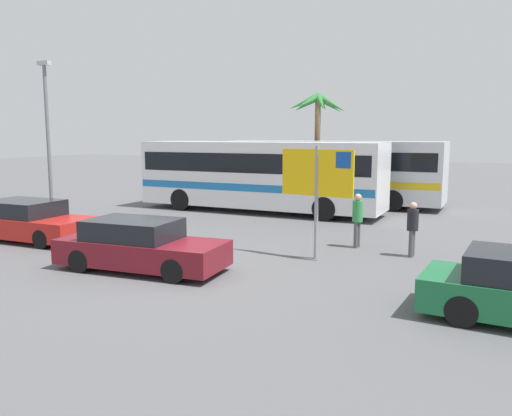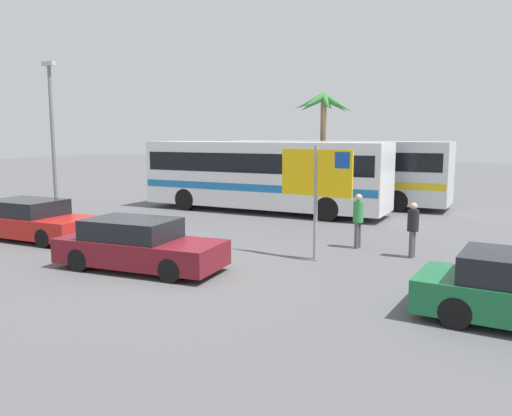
{
  "view_description": "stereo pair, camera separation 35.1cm",
  "coord_description": "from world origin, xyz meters",
  "px_view_note": "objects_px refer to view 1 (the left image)",
  "views": [
    {
      "loc": [
        7.56,
        -10.79,
        3.5
      ],
      "look_at": [
        0.86,
        3.13,
        1.3
      ],
      "focal_mm": 36.26,
      "sensor_mm": 36.0,
      "label": 1
    },
    {
      "loc": [
        7.87,
        -10.63,
        3.5
      ],
      "look_at": [
        0.86,
        3.13,
        1.3
      ],
      "focal_mm": 36.26,
      "sensor_mm": 36.0,
      "label": 2
    }
  ],
  "objects_px": {
    "ferry_sign": "(318,177)",
    "car_red": "(28,221)",
    "bus_rear_coach": "(328,169)",
    "bus_front_coach": "(259,173)",
    "pedestrian_crossing_lot": "(358,216)",
    "car_maroon": "(140,246)",
    "pedestrian_near_sign": "(413,225)"
  },
  "relations": [
    {
      "from": "bus_front_coach",
      "to": "ferry_sign",
      "type": "bearing_deg",
      "value": -54.38
    },
    {
      "from": "car_maroon",
      "to": "ferry_sign",
      "type": "bearing_deg",
      "value": 35.1
    },
    {
      "from": "ferry_sign",
      "to": "pedestrian_near_sign",
      "type": "height_order",
      "value": "ferry_sign"
    },
    {
      "from": "bus_rear_coach",
      "to": "car_red",
      "type": "bearing_deg",
      "value": -115.62
    },
    {
      "from": "pedestrian_crossing_lot",
      "to": "pedestrian_near_sign",
      "type": "bearing_deg",
      "value": 172.3
    },
    {
      "from": "bus_rear_coach",
      "to": "car_maroon",
      "type": "xyz_separation_m",
      "value": [
        -0.4,
        -14.5,
        -1.15
      ]
    },
    {
      "from": "ferry_sign",
      "to": "car_maroon",
      "type": "distance_m",
      "value": 5.19
    },
    {
      "from": "car_maroon",
      "to": "car_red",
      "type": "bearing_deg",
      "value": 160.75
    },
    {
      "from": "bus_rear_coach",
      "to": "pedestrian_near_sign",
      "type": "bearing_deg",
      "value": -59.94
    },
    {
      "from": "ferry_sign",
      "to": "pedestrian_near_sign",
      "type": "distance_m",
      "value": 3.1
    },
    {
      "from": "bus_front_coach",
      "to": "ferry_sign",
      "type": "relative_size",
      "value": 3.51
    },
    {
      "from": "ferry_sign",
      "to": "car_red",
      "type": "distance_m",
      "value": 9.88
    },
    {
      "from": "bus_rear_coach",
      "to": "car_red",
      "type": "height_order",
      "value": "bus_rear_coach"
    },
    {
      "from": "car_red",
      "to": "bus_front_coach",
      "type": "bearing_deg",
      "value": 63.37
    },
    {
      "from": "ferry_sign",
      "to": "car_maroon",
      "type": "relative_size",
      "value": 0.71
    },
    {
      "from": "ferry_sign",
      "to": "car_red",
      "type": "bearing_deg",
      "value": -161.96
    },
    {
      "from": "ferry_sign",
      "to": "car_red",
      "type": "xyz_separation_m",
      "value": [
        -9.6,
        -1.65,
        -1.69
      ]
    },
    {
      "from": "bus_front_coach",
      "to": "car_red",
      "type": "relative_size",
      "value": 2.45
    },
    {
      "from": "bus_front_coach",
      "to": "car_maroon",
      "type": "xyz_separation_m",
      "value": [
        1.59,
        -10.63,
        -1.15
      ]
    },
    {
      "from": "bus_rear_coach",
      "to": "pedestrian_near_sign",
      "type": "relative_size",
      "value": 7.07
    },
    {
      "from": "ferry_sign",
      "to": "pedestrian_crossing_lot",
      "type": "bearing_deg",
      "value": 80.52
    },
    {
      "from": "car_red",
      "to": "pedestrian_near_sign",
      "type": "xyz_separation_m",
      "value": [
        11.97,
        3.08,
        0.29
      ]
    },
    {
      "from": "bus_rear_coach",
      "to": "ferry_sign",
      "type": "xyz_separation_m",
      "value": [
        3.37,
        -11.35,
        0.54
      ]
    },
    {
      "from": "bus_front_coach",
      "to": "bus_rear_coach",
      "type": "distance_m",
      "value": 4.35
    },
    {
      "from": "ferry_sign",
      "to": "pedestrian_crossing_lot",
      "type": "xyz_separation_m",
      "value": [
        0.63,
        1.96,
        -1.33
      ]
    },
    {
      "from": "bus_rear_coach",
      "to": "ferry_sign",
      "type": "distance_m",
      "value": 11.85
    },
    {
      "from": "pedestrian_near_sign",
      "to": "car_maroon",
      "type": "bearing_deg",
      "value": 42.91
    },
    {
      "from": "bus_front_coach",
      "to": "bus_rear_coach",
      "type": "relative_size",
      "value": 1.0
    },
    {
      "from": "ferry_sign",
      "to": "car_red",
      "type": "relative_size",
      "value": 0.7
    },
    {
      "from": "bus_rear_coach",
      "to": "pedestrian_crossing_lot",
      "type": "height_order",
      "value": "bus_rear_coach"
    },
    {
      "from": "ferry_sign",
      "to": "pedestrian_crossing_lot",
      "type": "relative_size",
      "value": 1.89
    },
    {
      "from": "bus_rear_coach",
      "to": "car_red",
      "type": "relative_size",
      "value": 2.45
    }
  ]
}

